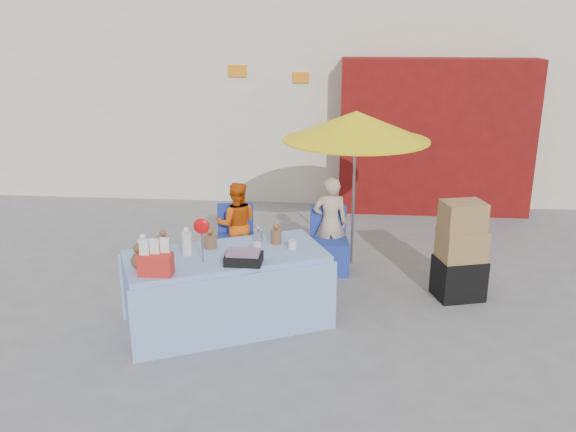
# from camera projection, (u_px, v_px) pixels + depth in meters

# --- Properties ---
(ground) EXTENTS (80.00, 80.00, 0.00)m
(ground) POSITION_uv_depth(u_px,v_px,m) (281.00, 316.00, 6.87)
(ground) COLOR slate
(ground) RESTS_ON ground
(backdrop) EXTENTS (14.00, 8.00, 7.80)m
(backdrop) POSITION_uv_depth(u_px,v_px,m) (340.00, 24.00, 13.00)
(backdrop) COLOR silver
(backdrop) RESTS_ON ground
(market_table) EXTENTS (2.37, 1.81, 1.30)m
(market_table) POSITION_uv_depth(u_px,v_px,m) (226.00, 288.00, 6.58)
(market_table) COLOR #8AA3DD
(market_table) RESTS_ON ground
(chair_left) EXTENTS (0.54, 0.53, 0.85)m
(chair_left) POSITION_uv_depth(u_px,v_px,m) (236.00, 250.00, 8.14)
(chair_left) COLOR #22369C
(chair_left) RESTS_ON ground
(chair_right) EXTENTS (0.54, 0.53, 0.85)m
(chair_right) POSITION_uv_depth(u_px,v_px,m) (329.00, 253.00, 8.03)
(chair_right) COLOR #22369C
(chair_right) RESTS_ON ground
(vendor_orange) EXTENTS (0.61, 0.50, 1.15)m
(vendor_orange) POSITION_uv_depth(u_px,v_px,m) (237.00, 224.00, 8.17)
(vendor_orange) COLOR #E2580B
(vendor_orange) RESTS_ON ground
(vendor_beige) EXTENTS (0.49, 0.36, 1.26)m
(vendor_beige) POSITION_uv_depth(u_px,v_px,m) (330.00, 223.00, 8.05)
(vendor_beige) COLOR tan
(vendor_beige) RESTS_ON ground
(umbrella) EXTENTS (1.90, 1.90, 2.09)m
(umbrella) POSITION_uv_depth(u_px,v_px,m) (356.00, 126.00, 7.78)
(umbrella) COLOR gray
(umbrella) RESTS_ON ground
(box_stack) EXTENTS (0.64, 0.57, 1.20)m
(box_stack) POSITION_uv_depth(u_px,v_px,m) (460.00, 254.00, 7.19)
(box_stack) COLOR black
(box_stack) RESTS_ON ground
(tarp_bundle) EXTENTS (0.72, 0.61, 0.29)m
(tarp_bundle) POSITION_uv_depth(u_px,v_px,m) (196.00, 306.00, 6.79)
(tarp_bundle) COLOR gold
(tarp_bundle) RESTS_ON ground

